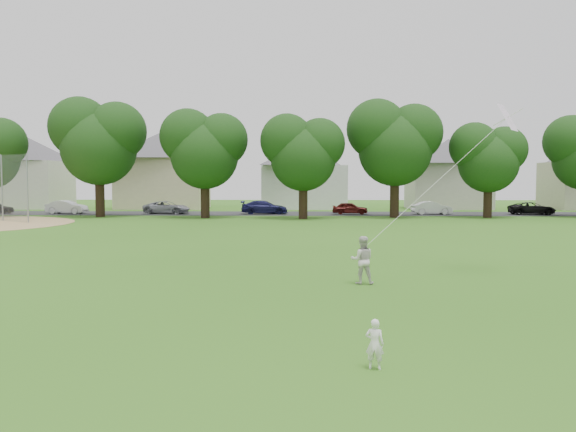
{
  "coord_description": "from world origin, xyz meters",
  "views": [
    {
      "loc": [
        0.14,
        -11.31,
        3.14
      ],
      "look_at": [
        -0.28,
        2.0,
        2.3
      ],
      "focal_mm": 35.0,
      "sensor_mm": 36.0,
      "label": 1
    }
  ],
  "objects": [
    {
      "name": "ground",
      "position": [
        0.0,
        0.0,
        0.0
      ],
      "size": [
        160.0,
        160.0,
        0.0
      ],
      "primitive_type": "plane",
      "color": "#2C6015",
      "rests_on": "ground"
    },
    {
      "name": "street",
      "position": [
        0.0,
        42.0,
        0.01
      ],
      "size": [
        90.0,
        7.0,
        0.01
      ],
      "primitive_type": "cube",
      "color": "#2D2D30",
      "rests_on": "ground"
    },
    {
      "name": "toddler",
      "position": [
        1.29,
        -2.1,
        0.43
      ],
      "size": [
        0.35,
        0.28,
        0.85
      ],
      "primitive_type": "imported",
      "rotation": [
        0.0,
        0.0,
        2.88
      ],
      "color": "white",
      "rests_on": "ground"
    },
    {
      "name": "older_boy",
      "position": [
        1.86,
        5.65,
        0.73
      ],
      "size": [
        0.73,
        0.58,
        1.46
      ],
      "primitive_type": "imported",
      "rotation": [
        0.0,
        0.0,
        3.11
      ],
      "color": "silver",
      "rests_on": "ground"
    },
    {
      "name": "kite",
      "position": [
        4.33,
        6.61,
        3.14
      ],
      "size": [
        2.98,
        1.53,
        6.75
      ],
      "color": "white",
      "rests_on": "ground"
    },
    {
      "name": "tree_row",
      "position": [
        -2.47,
        36.49,
        6.32
      ],
      "size": [
        81.21,
        8.64,
        10.68
      ],
      "color": "black",
      "rests_on": "ground"
    },
    {
      "name": "parked_cars",
      "position": [
        -3.61,
        41.0,
        0.61
      ],
      "size": [
        54.19,
        2.34,
        1.26
      ],
      "color": "black",
      "rests_on": "ground"
    },
    {
      "name": "house_row",
      "position": [
        -0.37,
        52.0,
        4.94
      ],
      "size": [
        77.14,
        13.65,
        10.24
      ],
      "color": "silver",
      "rests_on": "ground"
    }
  ]
}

